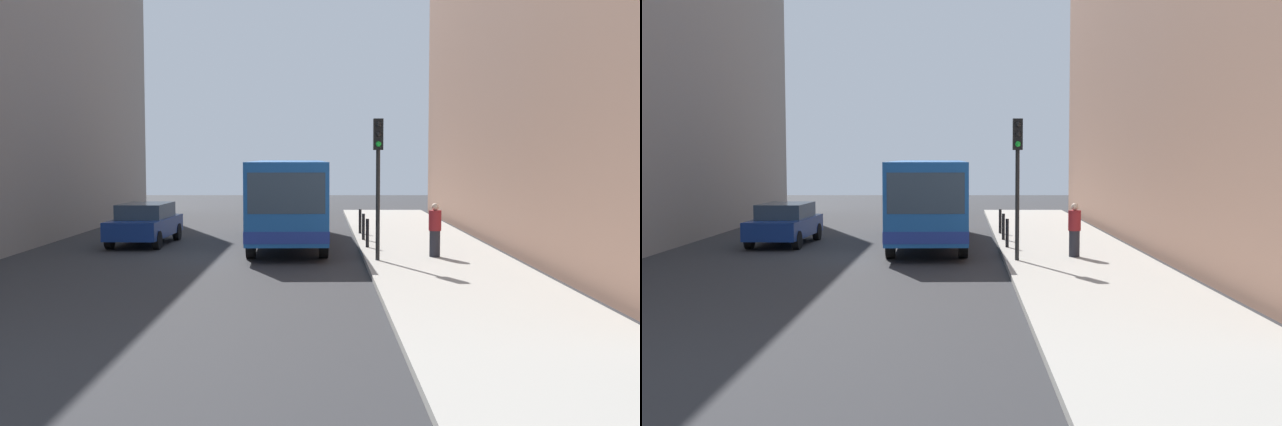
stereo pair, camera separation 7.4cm
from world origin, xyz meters
The scene contains 9 objects.
ground_plane centered at (0.00, 0.00, 0.00)m, with size 80.00×80.00×0.00m, color #2D2D30.
sidewalk centered at (5.40, 0.00, 0.07)m, with size 4.40×40.00×0.15m, color #ADA89E.
bus centered at (0.73, 4.18, 1.73)m, with size 2.84×11.09×3.00m.
car_beside_bus centered at (-4.44, 3.99, 0.78)m, with size 2.01×4.47×1.48m.
traffic_light centered at (3.55, -1.42, 3.01)m, with size 0.28×0.33×4.10m.
bollard_near centered at (3.45, 1.82, 0.62)m, with size 0.11×0.11×0.95m, color black.
bollard_mid centered at (3.45, 4.16, 0.62)m, with size 0.11×0.11×0.95m, color black.
bollard_far centered at (3.45, 6.51, 0.62)m, with size 0.11×0.11×0.95m, color black.
pedestrian_near_signal centered at (5.33, -0.63, 0.95)m, with size 0.38×0.38×1.62m.
Camera 1 is at (1.87, -23.67, 3.15)m, focal length 43.26 mm.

